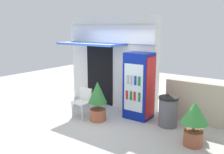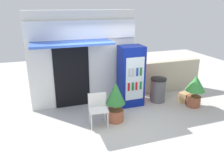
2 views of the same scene
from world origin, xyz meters
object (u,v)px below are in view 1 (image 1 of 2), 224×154
object	(u,v)px
plastic_chair	(83,100)
trash_bin	(168,111)
potted_plant_curbside	(194,119)
potted_plant_near_shop	(98,99)
cardboard_box	(195,132)
drink_cooler	(139,86)

from	to	relation	value
plastic_chair	trash_bin	xyz separation A→B (m)	(2.22, 0.79, -0.11)
plastic_chair	trash_bin	size ratio (longest dim) A/B	1.07
plastic_chair	potted_plant_curbside	xyz separation A→B (m)	(3.09, 0.10, 0.10)
potted_plant_near_shop	potted_plant_curbside	bearing A→B (deg)	1.53
potted_plant_near_shop	cardboard_box	world-z (taller)	potted_plant_near_shop
plastic_chair	potted_plant_curbside	bearing A→B (deg)	1.90
drink_cooler	trash_bin	bearing A→B (deg)	-5.36
drink_cooler	trash_bin	xyz separation A→B (m)	(0.92, -0.09, -0.53)
drink_cooler	potted_plant_near_shop	distance (m)	1.21
drink_cooler	plastic_chair	xyz separation A→B (m)	(-1.30, -0.88, -0.42)
cardboard_box	trash_bin	bearing A→B (deg)	157.44
cardboard_box	drink_cooler	bearing A→B (deg)	166.28
drink_cooler	potted_plant_near_shop	world-z (taller)	drink_cooler
plastic_chair	cardboard_box	bearing A→B (deg)	8.60
potted_plant_near_shop	potted_plant_curbside	world-z (taller)	potted_plant_near_shop
potted_plant_near_shop	trash_bin	xyz separation A→B (m)	(1.72, 0.76, -0.23)
plastic_chair	cardboard_box	world-z (taller)	plastic_chair
potted_plant_near_shop	potted_plant_curbside	distance (m)	2.60
potted_plant_curbside	cardboard_box	world-z (taller)	potted_plant_curbside
drink_cooler	plastic_chair	bearing A→B (deg)	-145.95
potted_plant_near_shop	cardboard_box	distance (m)	2.61
drink_cooler	potted_plant_curbside	bearing A→B (deg)	-23.42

